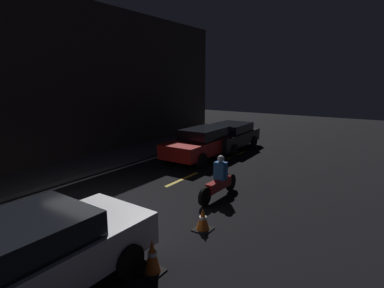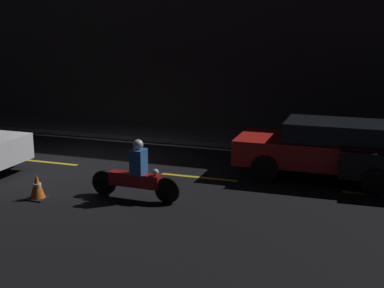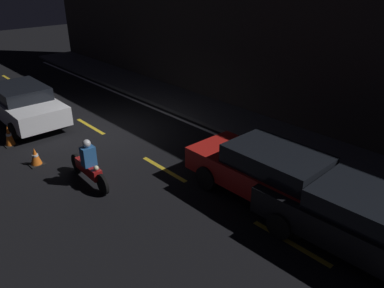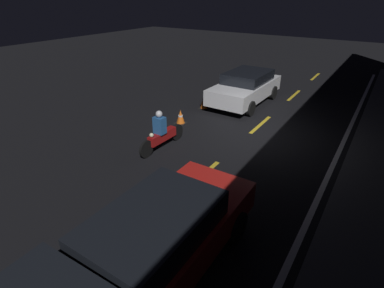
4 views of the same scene
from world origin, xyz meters
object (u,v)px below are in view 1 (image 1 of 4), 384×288
(traffic_cone_near, at_px, (152,256))
(traffic_cone_mid, at_px, (203,220))
(taxi_red, at_px, (203,142))
(van_black, at_px, (229,136))
(motorcycle, at_px, (219,181))
(sedan_white, at_px, (25,258))

(traffic_cone_near, bearing_deg, traffic_cone_mid, 3.12)
(taxi_red, relative_size, van_black, 1.02)
(traffic_cone_near, distance_m, traffic_cone_mid, 1.97)
(taxi_red, height_order, van_black, taxi_red)
(van_black, xyz_separation_m, traffic_cone_mid, (-8.42, -3.64, -0.47))
(traffic_cone_mid, bearing_deg, van_black, 23.37)
(taxi_red, distance_m, traffic_cone_near, 8.80)
(taxi_red, distance_m, traffic_cone_mid, 7.04)
(taxi_red, bearing_deg, van_black, 176.74)
(motorcycle, bearing_deg, taxi_red, 40.18)
(taxi_red, distance_m, van_black, 2.50)
(taxi_red, bearing_deg, traffic_cone_mid, 32.05)
(van_black, distance_m, traffic_cone_near, 11.05)
(sedan_white, xyz_separation_m, van_black, (12.11, 2.55, -0.03))
(taxi_red, relative_size, traffic_cone_near, 6.36)
(motorcycle, relative_size, traffic_cone_mid, 3.79)
(sedan_white, distance_m, taxi_red, 9.98)
(sedan_white, relative_size, van_black, 0.99)
(sedan_white, height_order, taxi_red, taxi_red)
(motorcycle, xyz_separation_m, traffic_cone_near, (-4.03, -0.82, -0.21))
(sedan_white, xyz_separation_m, taxi_red, (9.61, 2.67, -0.00))
(van_black, bearing_deg, motorcycle, 22.86)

